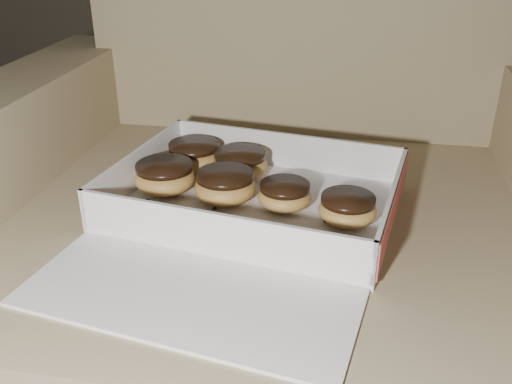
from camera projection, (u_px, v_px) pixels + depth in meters
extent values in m
cube|color=#837153|center=(271.00, 321.00, 0.99)|extent=(0.80, 0.80, 0.47)
cube|color=#837153|center=(31.00, 258.00, 1.02)|extent=(0.13, 0.80, 0.63)
cube|color=white|center=(256.00, 206.00, 0.86)|extent=(0.44, 0.36, 0.01)
cube|color=white|center=(285.00, 150.00, 0.96)|extent=(0.40, 0.07, 0.06)
cube|color=white|center=(217.00, 234.00, 0.72)|extent=(0.40, 0.07, 0.06)
cube|color=white|center=(139.00, 168.00, 0.90)|extent=(0.05, 0.30, 0.06)
cube|color=white|center=(391.00, 207.00, 0.78)|extent=(0.05, 0.30, 0.06)
cube|color=#BE4C4E|center=(395.00, 208.00, 0.78)|extent=(0.05, 0.29, 0.05)
cube|color=white|center=(189.00, 297.00, 0.66)|extent=(0.41, 0.23, 0.01)
ellipsoid|color=#BB8441|center=(195.00, 157.00, 0.96)|extent=(0.09, 0.09, 0.04)
cylinder|color=black|center=(194.00, 146.00, 0.95)|extent=(0.09, 0.09, 0.01)
ellipsoid|color=#BB8441|center=(347.00, 210.00, 0.80)|extent=(0.08, 0.08, 0.04)
cylinder|color=black|center=(348.00, 199.00, 0.79)|extent=(0.08, 0.08, 0.01)
ellipsoid|color=#BB8441|center=(285.00, 197.00, 0.83)|extent=(0.08, 0.08, 0.04)
cylinder|color=black|center=(285.00, 186.00, 0.83)|extent=(0.07, 0.07, 0.01)
ellipsoid|color=#BB8441|center=(165.00, 178.00, 0.88)|extent=(0.09, 0.09, 0.05)
cylinder|color=black|center=(164.00, 167.00, 0.87)|extent=(0.09, 0.09, 0.01)
ellipsoid|color=#BB8441|center=(225.00, 187.00, 0.85)|extent=(0.09, 0.09, 0.04)
cylinder|color=black|center=(225.00, 176.00, 0.85)|extent=(0.09, 0.09, 0.01)
ellipsoid|color=#BB8441|center=(240.00, 165.00, 0.93)|extent=(0.09, 0.09, 0.04)
cylinder|color=black|center=(240.00, 155.00, 0.92)|extent=(0.08, 0.08, 0.01)
ellipsoid|color=black|center=(326.00, 221.00, 0.80)|extent=(0.01, 0.01, 0.00)
ellipsoid|color=black|center=(147.00, 200.00, 0.86)|extent=(0.01, 0.01, 0.00)
ellipsoid|color=black|center=(214.00, 209.00, 0.84)|extent=(0.01, 0.01, 0.00)
ellipsoid|color=black|center=(352.00, 247.00, 0.74)|extent=(0.01, 0.01, 0.00)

